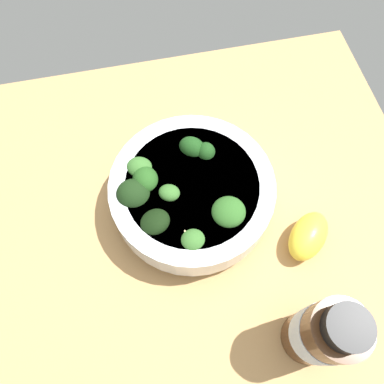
# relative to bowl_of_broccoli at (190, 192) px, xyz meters

# --- Properties ---
(ground_plane) EXTENTS (0.62, 0.62, 0.03)m
(ground_plane) POSITION_rel_bowl_of_broccoli_xyz_m (-0.03, 0.03, -0.06)
(ground_plane) COLOR tan
(bowl_of_broccoli) EXTENTS (0.22, 0.22, 0.09)m
(bowl_of_broccoli) POSITION_rel_bowl_of_broccoli_xyz_m (0.00, 0.00, 0.00)
(bowl_of_broccoli) COLOR white
(bowl_of_broccoli) RESTS_ON ground_plane
(lemon_wedge) EXTENTS (0.08, 0.09, 0.04)m
(lemon_wedge) POSITION_rel_bowl_of_broccoli_xyz_m (-0.14, 0.09, -0.02)
(lemon_wedge) COLOR yellow
(lemon_wedge) RESTS_ON ground_plane
(bottle_tall) EXTENTS (0.06, 0.06, 0.15)m
(bottle_tall) POSITION_rel_bowl_of_broccoli_xyz_m (-0.10, 0.21, 0.03)
(bottle_tall) COLOR #472814
(bottle_tall) RESTS_ON ground_plane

